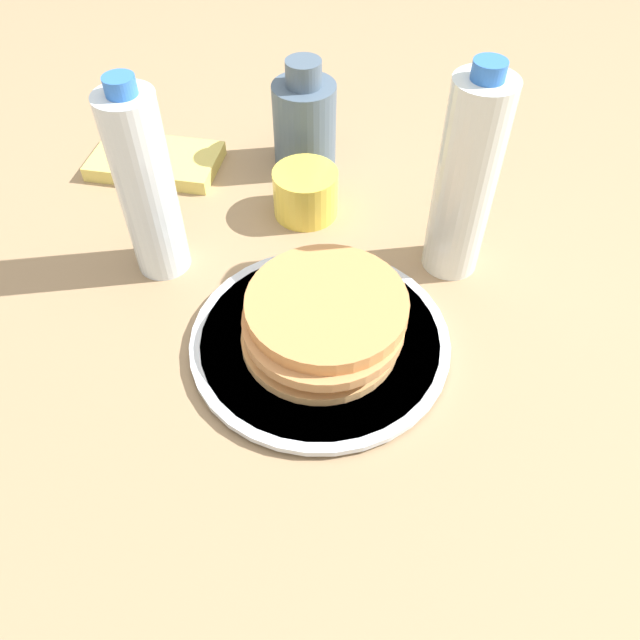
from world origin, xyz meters
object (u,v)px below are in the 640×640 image
(plate, at_px, (320,340))
(water_bottle_near, at_px, (146,187))
(cream_jug, at_px, (305,121))
(pancake_stack, at_px, (323,320))
(water_bottle_mid, at_px, (466,181))
(juice_glass, at_px, (306,193))

(plate, height_order, water_bottle_near, water_bottle_near)
(cream_jug, bearing_deg, plate, 121.61)
(pancake_stack, height_order, water_bottle_mid, water_bottle_mid)
(cream_jug, bearing_deg, water_bottle_near, 79.71)
(water_bottle_near, bearing_deg, juice_glass, -122.02)
(juice_glass, distance_m, water_bottle_near, 0.21)
(juice_glass, relative_size, cream_jug, 0.56)
(water_bottle_near, bearing_deg, plate, 173.93)
(pancake_stack, xyz_separation_m, cream_jug, (0.18, -0.29, 0.02))
(juice_glass, distance_m, cream_jug, 0.12)
(pancake_stack, relative_size, water_bottle_near, 0.74)
(water_bottle_mid, bearing_deg, plate, 67.64)
(pancake_stack, bearing_deg, plate, 19.18)
(pancake_stack, relative_size, water_bottle_mid, 0.70)
(plate, height_order, juice_glass, juice_glass)
(juice_glass, height_order, water_bottle_mid, water_bottle_mid)
(pancake_stack, bearing_deg, water_bottle_near, -5.72)
(cream_jug, relative_size, water_bottle_near, 0.63)
(water_bottle_mid, bearing_deg, pancake_stack, 68.34)
(plate, bearing_deg, juice_glass, -57.23)
(pancake_stack, distance_m, juice_glass, 0.23)
(water_bottle_near, bearing_deg, water_bottle_mid, -151.63)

